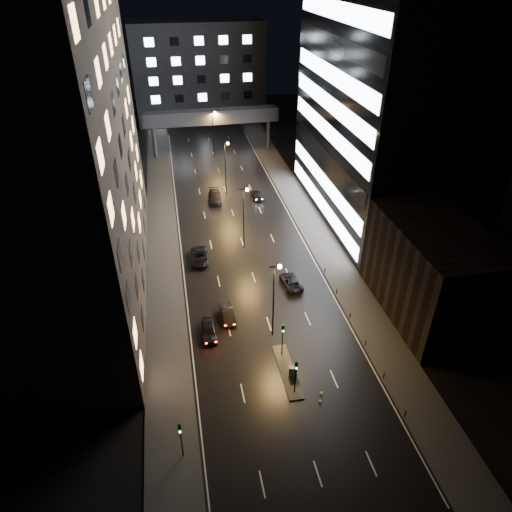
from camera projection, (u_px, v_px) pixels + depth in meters
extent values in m
plane|color=black|center=(233.00, 213.00, 81.14)|extent=(160.00, 160.00, 0.00)
cube|color=#383533|center=(162.00, 233.00, 74.99)|extent=(5.00, 110.00, 0.15)
cube|color=#383533|center=(308.00, 219.00, 79.01)|extent=(5.00, 110.00, 0.15)
cube|color=#2D2319|center=(59.00, 141.00, 53.42)|extent=(15.00, 48.00, 40.00)
cube|color=black|center=(431.00, 271.00, 55.63)|extent=(10.00, 18.00, 12.00)
cube|color=black|center=(394.00, 79.00, 69.54)|extent=(20.00, 36.00, 45.00)
cube|color=#333335|center=(199.00, 72.00, 121.88)|extent=(34.00, 14.00, 25.00)
cube|color=#333335|center=(211.00, 117.00, 101.10)|extent=(30.00, 3.00, 3.00)
cylinder|color=#333335|center=(154.00, 142.00, 101.75)|extent=(0.80, 0.80, 7.00)
cylinder|color=#333335|center=(268.00, 135.00, 105.93)|extent=(0.80, 0.80, 7.00)
cube|color=#383533|center=(287.00, 371.00, 49.96)|extent=(1.60, 8.00, 0.15)
cylinder|color=black|center=(282.00, 343.00, 51.01)|extent=(0.12, 0.12, 3.50)
cube|color=black|center=(283.00, 328.00, 49.81)|extent=(0.28, 0.22, 0.90)
sphere|color=#0CFF33|center=(283.00, 331.00, 49.85)|extent=(0.18, 0.18, 0.18)
cylinder|color=black|center=(295.00, 380.00, 46.50)|extent=(0.12, 0.12, 3.50)
cube|color=black|center=(296.00, 365.00, 45.29)|extent=(0.28, 0.22, 0.90)
sphere|color=#0CFF33|center=(297.00, 368.00, 45.33)|extent=(0.18, 0.18, 0.18)
cylinder|color=black|center=(182.00, 444.00, 40.58)|extent=(0.12, 0.12, 3.50)
cube|color=black|center=(180.00, 429.00, 39.38)|extent=(0.28, 0.22, 0.90)
sphere|color=#0CFF33|center=(180.00, 432.00, 39.41)|extent=(0.18, 0.18, 0.18)
cylinder|color=black|center=(405.00, 414.00, 44.78)|extent=(0.12, 0.12, 0.90)
cylinder|color=black|center=(384.00, 376.00, 48.89)|extent=(0.12, 0.12, 0.90)
cylinder|color=black|center=(366.00, 344.00, 52.99)|extent=(0.12, 0.12, 0.90)
cylinder|color=black|center=(350.00, 316.00, 57.09)|extent=(0.12, 0.12, 0.90)
cylinder|color=black|center=(337.00, 292.00, 61.20)|extent=(0.12, 0.12, 0.90)
cylinder|color=black|center=(325.00, 271.00, 65.30)|extent=(0.12, 0.12, 0.90)
cylinder|color=black|center=(273.00, 302.00, 52.14)|extent=(0.18, 0.18, 10.00)
cylinder|color=black|center=(274.00, 266.00, 49.40)|extent=(1.20, 0.12, 0.12)
sphere|color=#FF9E38|center=(280.00, 267.00, 49.55)|extent=(0.50, 0.50, 0.50)
cylinder|color=black|center=(244.00, 220.00, 68.55)|extent=(0.18, 0.18, 10.00)
cylinder|color=black|center=(243.00, 189.00, 65.81)|extent=(1.20, 0.12, 0.12)
sphere|color=#FF9E38|center=(247.00, 190.00, 65.96)|extent=(0.50, 0.50, 0.50)
cylinder|color=black|center=(225.00, 169.00, 84.96)|extent=(0.18, 0.18, 10.00)
cylinder|color=black|center=(224.00, 143.00, 82.22)|extent=(1.20, 0.12, 0.12)
sphere|color=#FF9E38|center=(228.00, 143.00, 82.37)|extent=(0.50, 0.50, 0.50)
cylinder|color=black|center=(213.00, 135.00, 101.38)|extent=(0.18, 0.18, 10.00)
cylinder|color=black|center=(212.00, 112.00, 98.63)|extent=(1.20, 0.12, 0.12)
sphere|color=#FF9E38|center=(215.00, 113.00, 98.79)|extent=(0.50, 0.50, 0.50)
imported|color=black|center=(209.00, 330.00, 54.44)|extent=(1.94, 4.53, 1.53)
imported|color=black|center=(227.00, 314.00, 56.99)|extent=(1.73, 4.33, 1.40)
imported|color=black|center=(200.00, 257.00, 67.83)|extent=(2.85, 5.58, 1.51)
imported|color=black|center=(215.00, 197.00, 84.57)|extent=(2.54, 5.75, 1.64)
imported|color=black|center=(291.00, 282.00, 62.75)|extent=(2.68, 5.01, 1.34)
imported|color=black|center=(257.00, 195.00, 85.73)|extent=(1.93, 4.43, 1.27)
cube|color=#49494B|center=(293.00, 372.00, 48.94)|extent=(0.99, 0.78, 1.32)
cone|color=#FF550D|center=(320.00, 401.00, 46.36)|extent=(0.40, 0.40, 0.45)
cone|color=orange|center=(321.00, 393.00, 47.26)|extent=(0.35, 0.35, 0.45)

